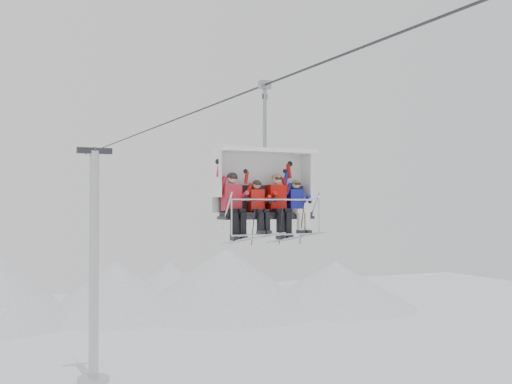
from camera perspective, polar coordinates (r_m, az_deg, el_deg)
name	(u,v)px	position (r m, az deg, el deg)	size (l,w,h in m)	color
ridgeline	(29,291)	(58.22, -19.55, -8.31)	(72.00, 21.00, 7.00)	silver
lift_tower_right	(94,281)	(38.37, -14.21, -7.69)	(2.00, 1.80, 13.48)	#B1B4B9
haul_cable	(256,88)	(17.32, 0.00, 9.20)	(0.06, 0.06, 50.00)	#2D2D32
chairlift_carrier	(263,184)	(16.68, 0.58, 0.74)	(2.67, 1.17, 3.98)	black
skier_far_left	(233,202)	(16.00, -2.04, -0.90)	(0.46, 1.69, 1.79)	red
skier_center_left	(258,205)	(16.26, 0.20, -1.19)	(0.38, 1.69, 1.52)	red
skier_center_right	(278,202)	(16.54, 1.98, -0.91)	(0.46, 1.69, 1.79)	#BC0F09
skier_far_right	(298,205)	(16.78, 3.71, -1.15)	(0.39, 1.69, 1.55)	#161B92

